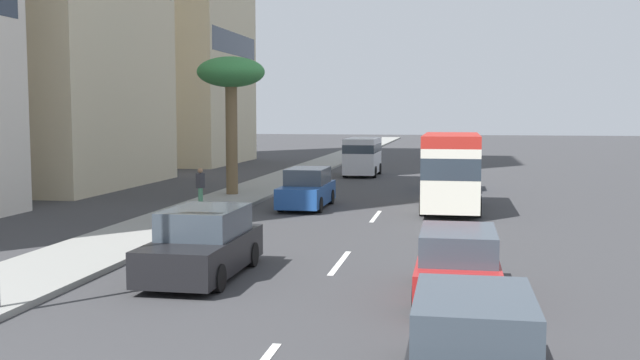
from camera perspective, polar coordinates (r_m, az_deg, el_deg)
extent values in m
plane|color=#38383A|center=(37.19, 5.67, -1.02)|extent=(198.00, 198.00, 0.00)
cube|color=gray|center=(38.41, -4.90, -0.71)|extent=(162.00, 3.05, 0.15)
cube|color=silver|center=(20.00, 1.55, -6.36)|extent=(3.20, 0.16, 0.01)
cube|color=silver|center=(28.86, 4.30, -2.80)|extent=(3.20, 0.16, 0.01)
cube|color=#1E478C|center=(39.38, 10.24, 0.12)|extent=(4.58, 1.82, 0.82)
cube|color=#38424C|center=(39.10, 10.26, 1.18)|extent=(2.52, 1.68, 0.67)
cylinder|color=black|center=(40.83, 9.06, -0.06)|extent=(0.64, 0.22, 0.64)
cylinder|color=black|center=(40.83, 11.41, -0.10)|extent=(0.64, 0.22, 0.64)
cylinder|color=black|center=(38.01, 8.96, -0.44)|extent=(0.64, 0.22, 0.64)
cylinder|color=black|center=(38.00, 11.49, -0.48)|extent=(0.64, 0.22, 0.64)
cube|color=black|center=(18.42, -9.02, -5.58)|extent=(4.56, 1.85, 0.82)
cube|color=#38424C|center=(18.51, -8.82, -3.17)|extent=(2.51, 1.70, 0.67)
cylinder|color=black|center=(16.89, -7.85, -7.47)|extent=(0.64, 0.22, 0.64)
cylinder|color=black|center=(17.49, -13.21, -7.12)|extent=(0.64, 0.22, 0.64)
cylinder|color=black|center=(19.54, -5.25, -5.71)|extent=(0.64, 0.22, 0.64)
cylinder|color=black|center=(20.06, -9.97, -5.48)|extent=(0.64, 0.22, 0.64)
cube|color=silver|center=(47.28, 3.29, 1.90)|extent=(4.74, 1.93, 2.20)
cube|color=#2D3842|center=(47.25, 3.29, 2.48)|extent=(4.75, 1.93, 0.53)
cylinder|color=black|center=(45.83, 4.20, 0.61)|extent=(0.72, 0.24, 0.72)
cylinder|color=black|center=(46.06, 1.94, 0.64)|extent=(0.72, 0.24, 0.72)
cylinder|color=black|center=(48.65, 4.56, 0.87)|extent=(0.72, 0.24, 0.72)
cylinder|color=black|center=(48.87, 2.42, 0.90)|extent=(0.72, 0.24, 0.72)
cube|color=#A51E1E|center=(16.43, 10.51, -7.04)|extent=(4.42, 1.70, 0.75)
cube|color=#38424C|center=(16.08, 10.55, -4.83)|extent=(2.43, 1.57, 0.62)
cylinder|color=black|center=(17.83, 7.95, -6.80)|extent=(0.64, 0.22, 0.64)
cylinder|color=black|center=(17.84, 13.02, -6.88)|extent=(0.64, 0.22, 0.64)
cylinder|color=black|center=(15.16, 7.51, -8.93)|extent=(0.64, 0.22, 0.64)
cylinder|color=black|center=(15.17, 13.51, -9.03)|extent=(0.64, 0.22, 0.64)
cube|color=silver|center=(30.88, 10.01, 0.36)|extent=(6.35, 2.20, 2.44)
cube|color=#B2261E|center=(30.80, 10.05, 3.05)|extent=(6.35, 2.20, 0.46)
cube|color=#28333D|center=(30.85, 10.02, 1.22)|extent=(6.36, 2.21, 0.81)
cylinder|color=black|center=(32.84, 8.18, -1.14)|extent=(0.84, 0.26, 0.84)
cylinder|color=black|center=(32.83, 11.83, -1.20)|extent=(0.84, 0.26, 0.84)
cylinder|color=black|center=(29.18, 7.90, -1.92)|extent=(0.84, 0.26, 0.84)
cylinder|color=black|center=(29.17, 12.01, -1.99)|extent=(0.84, 0.26, 0.84)
cube|color=#38424C|center=(10.41, 11.74, -10.25)|extent=(2.42, 1.60, 0.63)
cylinder|color=black|center=(12.20, 7.64, -12.45)|extent=(0.64, 0.22, 0.64)
cylinder|color=black|center=(12.24, 15.30, -12.53)|extent=(0.64, 0.22, 0.64)
cube|color=#1E478C|center=(31.35, -1.02, -1.08)|extent=(4.64, 1.72, 0.82)
cube|color=#38424C|center=(31.50, -0.94, 0.32)|extent=(2.55, 1.59, 0.67)
cylinder|color=black|center=(29.83, -0.07, -1.91)|extent=(0.64, 0.22, 0.64)
cylinder|color=black|center=(30.15, -3.04, -1.84)|extent=(0.64, 0.22, 0.64)
cylinder|color=black|center=(32.64, 0.84, -1.30)|extent=(0.64, 0.22, 0.64)
cylinder|color=black|center=(32.94, -1.88, -1.24)|extent=(0.64, 0.22, 0.64)
cylinder|color=#4C8C66|center=(30.89, -9.19, -1.33)|extent=(0.14, 0.14, 0.77)
cylinder|color=#4C8C66|center=(31.04, -9.09, -1.30)|extent=(0.14, 0.14, 0.77)
cube|color=#333338|center=(30.90, -9.16, -0.04)|extent=(0.37, 0.31, 0.61)
sphere|color=#9E7251|center=(30.86, -9.17, 0.72)|extent=(0.21, 0.21, 0.21)
cylinder|color=brown|center=(35.47, -6.79, 3.19)|extent=(0.56, 0.56, 5.29)
ellipsoid|color=#388442|center=(35.50, -6.85, 8.23)|extent=(3.19, 3.19, 1.43)
cube|color=#2D3847|center=(59.14, -6.55, 10.32)|extent=(11.18, 0.08, 1.73)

